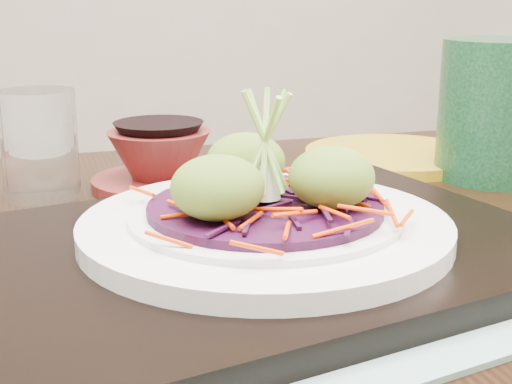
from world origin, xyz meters
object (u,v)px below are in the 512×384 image
object	(u,v)px
terracotta_bowl_set	(160,162)
yellow_plate	(392,155)
water_glass	(39,144)
serving_tray	(265,249)
green_jar	(499,110)
white_plate	(265,226)

from	to	relation	value
terracotta_bowl_set	yellow_plate	distance (m)	0.29
water_glass	yellow_plate	world-z (taller)	water_glass
yellow_plate	water_glass	bearing A→B (deg)	-176.80
serving_tray	green_jar	size ratio (longest dim) A/B	2.80
white_plate	yellow_plate	size ratio (longest dim) A/B	1.29
water_glass	yellow_plate	size ratio (longest dim) A/B	0.50
serving_tray	white_plate	xyz separation A→B (m)	(0.00, 0.00, 0.02)
water_glass	terracotta_bowl_set	bearing A→B (deg)	-2.65
serving_tray	white_plate	size ratio (longest dim) A/B	1.54
water_glass	green_jar	xyz separation A→B (m)	(0.48, -0.08, 0.02)
serving_tray	green_jar	xyz separation A→B (m)	(0.33, 0.17, 0.06)
white_plate	water_glass	world-z (taller)	water_glass
white_plate	yellow_plate	xyz separation A→B (m)	(0.26, 0.28, -0.03)
water_glass	yellow_plate	bearing A→B (deg)	3.20
green_jar	white_plate	bearing A→B (deg)	-152.86
serving_tray	yellow_plate	world-z (taller)	serving_tray
serving_tray	yellow_plate	size ratio (longest dim) A/B	1.99
serving_tray	terracotta_bowl_set	world-z (taller)	terracotta_bowl_set
white_plate	terracotta_bowl_set	xyz separation A→B (m)	(-0.03, 0.25, -0.01)
serving_tray	white_plate	distance (m)	0.02
terracotta_bowl_set	yellow_plate	bearing A→B (deg)	5.57
yellow_plate	white_plate	bearing A→B (deg)	-133.65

